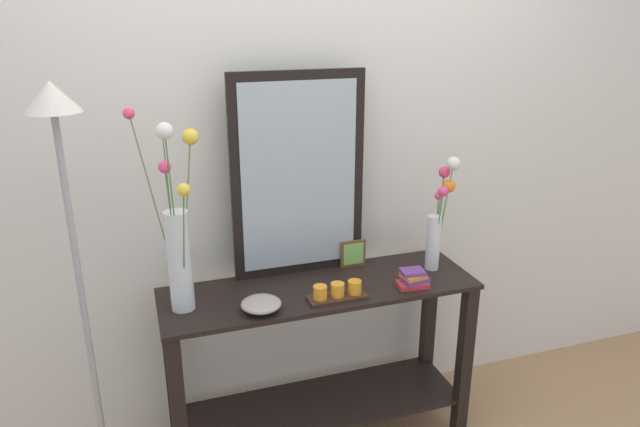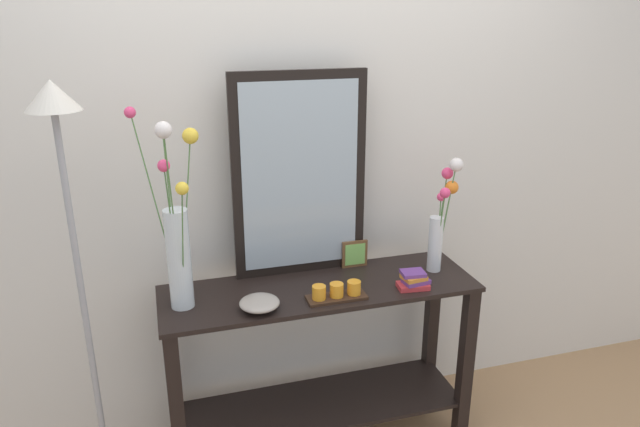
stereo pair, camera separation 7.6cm
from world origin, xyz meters
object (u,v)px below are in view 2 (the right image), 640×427
object	(u,v)px
vase_right	(442,217)
floor_lamp	(74,239)
console_table	(320,351)
candle_tray	(337,292)
mirror_leaning	(300,176)
tall_vase_left	(177,239)
book_stack	(414,280)
decorative_bowl	(259,303)
picture_frame_small	(355,254)

from	to	relation	value
vase_right	floor_lamp	world-z (taller)	floor_lamp
console_table	candle_tray	xyz separation A→B (m)	(0.03, -0.12, 0.34)
mirror_leaning	tall_vase_left	bearing A→B (deg)	-160.72
console_table	book_stack	world-z (taller)	book_stack
mirror_leaning	decorative_bowl	bearing A→B (deg)	-129.32
book_stack	picture_frame_small	bearing A→B (deg)	121.20
picture_frame_small	book_stack	world-z (taller)	picture_frame_small
decorative_bowl	floor_lamp	bearing A→B (deg)	175.06
candle_tray	floor_lamp	bearing A→B (deg)	176.75
decorative_bowl	floor_lamp	size ratio (longest dim) A/B	0.09
vase_right	book_stack	size ratio (longest dim) A/B	3.65
mirror_leaning	tall_vase_left	distance (m)	0.58
vase_right	tall_vase_left	bearing A→B (deg)	-178.17
picture_frame_small	decorative_bowl	size ratio (longest dim) A/B	0.78
vase_right	decorative_bowl	size ratio (longest dim) A/B	3.18
vase_right	candle_tray	bearing A→B (deg)	-164.27
book_stack	vase_right	bearing A→B (deg)	38.03
vase_right	candle_tray	size ratio (longest dim) A/B	2.06
console_table	picture_frame_small	xyz separation A→B (m)	(0.21, 0.15, 0.38)
console_table	tall_vase_left	size ratio (longest dim) A/B	1.74
mirror_leaning	floor_lamp	world-z (taller)	floor_lamp
picture_frame_small	mirror_leaning	bearing A→B (deg)	174.16
candle_tray	decorative_bowl	size ratio (longest dim) A/B	1.55
tall_vase_left	book_stack	bearing A→B (deg)	-6.87
candle_tray	mirror_leaning	bearing A→B (deg)	103.23
candle_tray	floor_lamp	distance (m)	1.01
tall_vase_left	floor_lamp	xyz separation A→B (m)	(-0.35, -0.06, 0.06)
candle_tray	picture_frame_small	bearing A→B (deg)	57.40
console_table	book_stack	bearing A→B (deg)	-18.10
picture_frame_small	decorative_bowl	xyz separation A→B (m)	(-0.49, -0.27, -0.03)
console_table	vase_right	world-z (taller)	vase_right
vase_right	candle_tray	world-z (taller)	vase_right
tall_vase_left	picture_frame_small	distance (m)	0.82
vase_right	picture_frame_small	size ratio (longest dim) A/B	4.07
mirror_leaning	book_stack	world-z (taller)	mirror_leaning
picture_frame_small	console_table	bearing A→B (deg)	-144.08
console_table	mirror_leaning	bearing A→B (deg)	101.77
vase_right	picture_frame_small	world-z (taller)	vase_right
console_table	candle_tray	size ratio (longest dim) A/B	5.47
tall_vase_left	picture_frame_small	bearing A→B (deg)	11.68
mirror_leaning	console_table	bearing A→B (deg)	-78.23
picture_frame_small	book_stack	xyz separation A→B (m)	(0.17, -0.27, -0.03)
vase_right	book_stack	xyz separation A→B (m)	(-0.19, -0.15, -0.21)
mirror_leaning	picture_frame_small	xyz separation A→B (m)	(0.25, -0.03, -0.38)
floor_lamp	console_table	bearing A→B (deg)	4.26
candle_tray	console_table	bearing A→B (deg)	105.29
candle_tray	vase_right	bearing A→B (deg)	15.73
decorative_bowl	floor_lamp	world-z (taller)	floor_lamp
picture_frame_small	decorative_bowl	distance (m)	0.56
candle_tray	decorative_bowl	distance (m)	0.32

